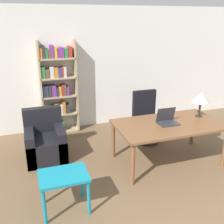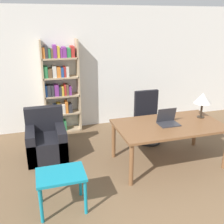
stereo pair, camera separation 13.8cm
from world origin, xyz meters
TOP-DOWN VIEW (x-y plane):
  - wall_back at (0.00, 4.53)m, footprint 8.00×0.06m
  - desk at (0.43, 2.39)m, footprint 1.82×1.03m
  - laptop at (0.41, 2.41)m, footprint 0.34×0.25m
  - table_lamp at (1.14, 2.52)m, footprint 0.31×0.31m
  - office_chair at (0.47, 3.32)m, footprint 0.53×0.53m
  - side_table_blue at (-1.48, 1.71)m, footprint 0.63×0.47m
  - armchair at (-1.59, 3.23)m, footprint 0.69×0.76m
  - bookshelf at (-1.20, 4.34)m, footprint 0.78×0.28m

SIDE VIEW (x-z plane):
  - armchair at x=-1.59m, z-range -0.15..0.73m
  - side_table_blue at x=-1.48m, z-range 0.18..0.71m
  - office_chair at x=0.47m, z-range -0.03..1.01m
  - desk at x=0.43m, z-range 0.29..1.02m
  - laptop at x=0.41m, z-range 0.66..0.92m
  - bookshelf at x=-1.20m, z-range -0.03..2.00m
  - table_lamp at x=1.14m, z-range 0.86..1.32m
  - wall_back at x=0.00m, z-range 0.00..2.70m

